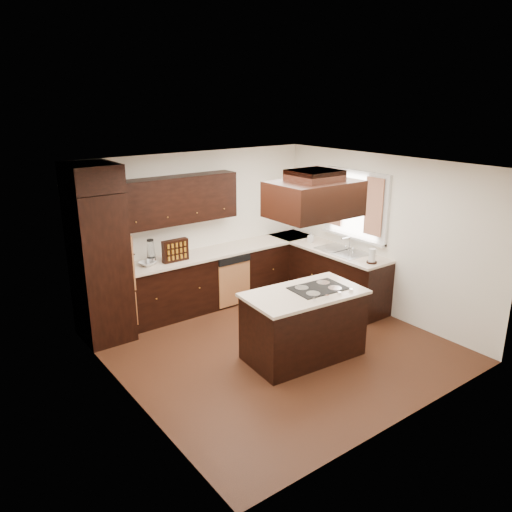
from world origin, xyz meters
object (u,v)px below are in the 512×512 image
(range_hood, at_px, (314,199))
(oven_column, at_px, (100,267))
(island, at_px, (303,326))
(spice_rack, at_px, (175,251))

(range_hood, bearing_deg, oven_column, 129.74)
(island, relative_size, spice_rack, 3.65)
(island, height_order, spice_rack, spice_rack)
(island, bearing_deg, spice_rack, 113.61)
(oven_column, bearing_deg, island, -48.23)
(oven_column, relative_size, range_hood, 2.02)
(oven_column, distance_m, spice_rack, 1.17)
(island, xyz_separation_m, range_hood, (-0.02, -0.13, 1.72))
(range_hood, xyz_separation_m, spice_rack, (-0.71, 2.25, -1.07))
(island, height_order, range_hood, range_hood)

